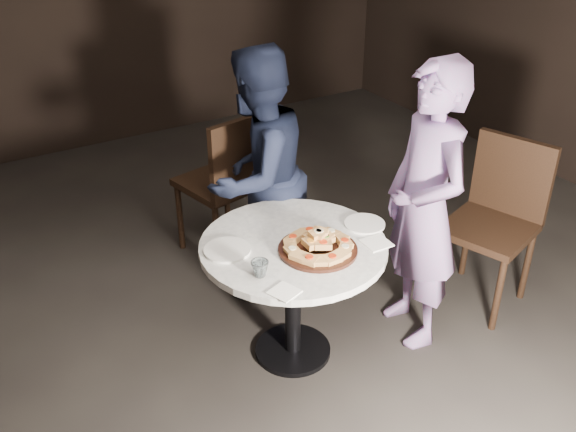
{
  "coord_description": "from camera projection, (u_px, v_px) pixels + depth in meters",
  "views": [
    {
      "loc": [
        -1.5,
        -2.19,
        2.38
      ],
      "look_at": [
        -0.07,
        0.14,
        0.83
      ],
      "focal_mm": 40.0,
      "sensor_mm": 36.0,
      "label": 1
    }
  ],
  "objects": [
    {
      "name": "plate_left",
      "position": [
        227.0,
        250.0,
        3.1
      ],
      "size": [
        0.29,
        0.29,
        0.01
      ],
      "primitive_type": "cylinder",
      "rotation": [
        0.0,
        0.0,
        -0.31
      ],
      "color": "white",
      "rests_on": "table"
    },
    {
      "name": "focaccia_pile",
      "position": [
        318.0,
        243.0,
        3.09
      ],
      "size": [
        0.35,
        0.34,
        0.09
      ],
      "rotation": [
        0.0,
        0.0,
        -0.37
      ],
      "color": "#BE8749",
      "rests_on": "serving_board"
    },
    {
      "name": "diner_teal",
      "position": [
        424.0,
        208.0,
        3.3
      ],
      "size": [
        0.49,
        0.64,
        1.57
      ],
      "primitive_type": "imported",
      "rotation": [
        0.0,
        0.0,
        -1.78
      ],
      "color": "slate",
      "rests_on": "ground"
    },
    {
      "name": "napkin_near",
      "position": [
        284.0,
        292.0,
        2.81
      ],
      "size": [
        0.15,
        0.15,
        0.01
      ],
      "primitive_type": "cube",
      "rotation": [
        0.0,
        0.0,
        0.33
      ],
      "color": "white",
      "rests_on": "table"
    },
    {
      "name": "diner_navy",
      "position": [
        257.0,
        177.0,
        3.69
      ],
      "size": [
        0.91,
        0.82,
        1.52
      ],
      "primitive_type": "imported",
      "rotation": [
        0.0,
        0.0,
        3.55
      ],
      "color": "black",
      "rests_on": "ground"
    },
    {
      "name": "table",
      "position": [
        293.0,
        265.0,
        3.23
      ],
      "size": [
        1.09,
        1.09,
        0.7
      ],
      "rotation": [
        0.0,
        0.0,
        -0.18
      ],
      "color": "black",
      "rests_on": "ground"
    },
    {
      "name": "water_glass",
      "position": [
        260.0,
        269.0,
        2.9
      ],
      "size": [
        0.09,
        0.09,
        0.08
      ],
      "primitive_type": "imported",
      "rotation": [
        0.0,
        0.0,
        0.03
      ],
      "color": "silver",
      "rests_on": "table"
    },
    {
      "name": "napkin_far",
      "position": [
        377.0,
        243.0,
        3.16
      ],
      "size": [
        0.13,
        0.13,
        0.01
      ],
      "primitive_type": "cube",
      "rotation": [
        0.0,
        0.0,
        -0.05
      ],
      "color": "white",
      "rests_on": "table"
    },
    {
      "name": "serving_board",
      "position": [
        318.0,
        250.0,
        3.1
      ],
      "size": [
        0.44,
        0.44,
        0.02
      ],
      "primitive_type": "cylinder",
      "rotation": [
        0.0,
        0.0,
        -0.14
      ],
      "color": "black",
      "rests_on": "table"
    },
    {
      "name": "plate_right",
      "position": [
        365.0,
        224.0,
        3.32
      ],
      "size": [
        0.23,
        0.23,
        0.01
      ],
      "primitive_type": "cylinder",
      "rotation": [
        0.0,
        0.0,
        -0.07
      ],
      "color": "white",
      "rests_on": "table"
    },
    {
      "name": "floor",
      "position": [
        312.0,
        356.0,
        3.48
      ],
      "size": [
        7.0,
        7.0,
        0.0
      ],
      "primitive_type": "plane",
      "color": "black",
      "rests_on": "ground"
    },
    {
      "name": "chair_right",
      "position": [
        498.0,
        211.0,
        3.72
      ],
      "size": [
        0.6,
        0.59,
        0.99
      ],
      "rotation": [
        0.0,
        0.0,
        -1.26
      ],
      "color": "black",
      "rests_on": "ground"
    },
    {
      "name": "chair_far",
      "position": [
        230.0,
        177.0,
        4.08
      ],
      "size": [
        0.56,
        0.58,
        1.01
      ],
      "rotation": [
        0.0,
        0.0,
        3.35
      ],
      "color": "black",
      "rests_on": "ground"
    }
  ]
}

